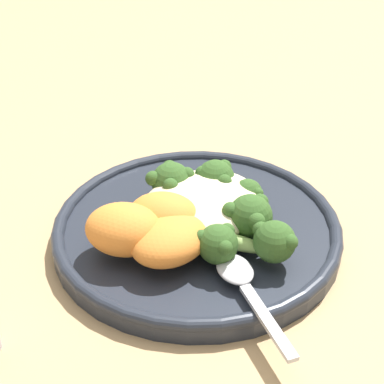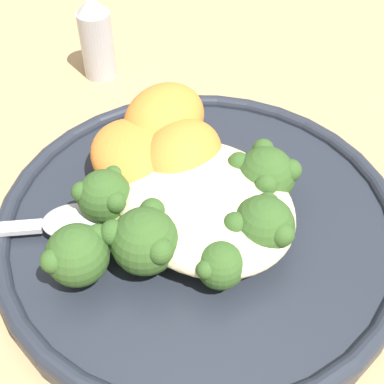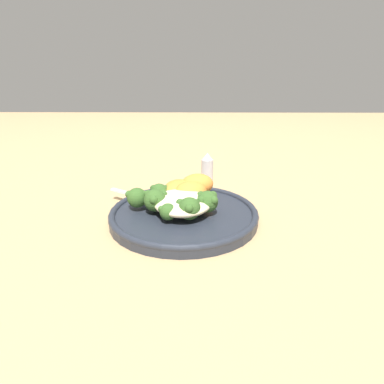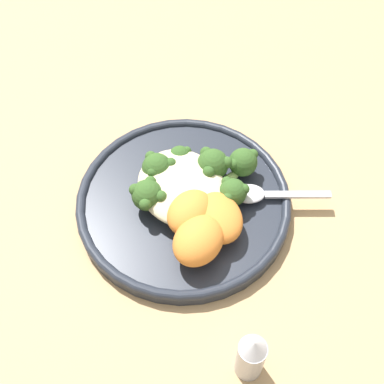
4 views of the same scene
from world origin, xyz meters
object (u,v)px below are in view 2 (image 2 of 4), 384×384
plate (199,222)px  sweet_potato_chunk_2 (135,156)px  broccoli_stalk_0 (118,193)px  broccoli_stalk_4 (248,221)px  sweet_potato_chunk_1 (164,119)px  quinoa_mound (205,202)px  broccoli_stalk_1 (99,239)px  spoon (52,223)px  broccoli_stalk_5 (254,175)px  broccoli_stalk_3 (205,226)px  broccoli_stalk_2 (150,231)px  salt_shaker (96,37)px  sweet_potato_chunk_0 (182,156)px

plate → sweet_potato_chunk_2: bearing=13.3°
plate → broccoli_stalk_0: size_ratio=2.69×
broccoli_stalk_4 → broccoli_stalk_0: bearing=-144.1°
sweet_potato_chunk_1 → quinoa_mound: bearing=161.9°
broccoli_stalk_1 → spoon: (0.04, 0.01, -0.01)m
broccoli_stalk_4 → spoon: (0.08, 0.09, -0.01)m
broccoli_stalk_5 → spoon: bearing=-149.7°
broccoli_stalk_3 → broccoli_stalk_5: size_ratio=1.54×
plate → broccoli_stalk_4: size_ratio=2.29×
sweet_potato_chunk_1 → broccoli_stalk_3: bearing=158.6°
broccoli_stalk_1 → sweet_potato_chunk_1: sweet_potato_chunk_1 is taller
sweet_potato_chunk_1 → broccoli_stalk_1: bearing=123.9°
broccoli_stalk_2 → spoon: size_ratio=0.94×
broccoli_stalk_3 → sweet_potato_chunk_2: sweet_potato_chunk_2 is taller
broccoli_stalk_3 → sweet_potato_chunk_2: size_ratio=1.62×
broccoli_stalk_5 → plate: bearing=-139.0°
salt_shaker → quinoa_mound: bearing=166.9°
sweet_potato_chunk_1 → sweet_potato_chunk_2: (-0.02, 0.04, -0.00)m
broccoli_stalk_0 → broccoli_stalk_1: (-0.02, 0.03, -0.00)m
quinoa_mound → broccoli_stalk_0: broccoli_stalk_0 is taller
broccoli_stalk_1 → sweet_potato_chunk_1: bearing=-161.6°
sweet_potato_chunk_2 → spoon: bearing=96.2°
broccoli_stalk_0 → sweet_potato_chunk_1: bearing=-145.9°
broccoli_stalk_0 → salt_shaker: bearing=-112.9°
spoon → broccoli_stalk_4: bearing=169.3°
sweet_potato_chunk_2 → broccoli_stalk_1: bearing=129.5°
spoon → plate: bearing=-177.7°
broccoli_stalk_2 → spoon: broccoli_stalk_2 is taller
broccoli_stalk_2 → broccoli_stalk_4: broccoli_stalk_2 is taller
spoon → broccoli_stalk_3: bearing=168.4°
broccoli_stalk_2 → plate: bearing=155.0°
sweet_potato_chunk_0 → sweet_potato_chunk_2: bearing=47.9°
quinoa_mound → broccoli_stalk_2: (-0.00, 0.04, 0.00)m
broccoli_stalk_1 → broccoli_stalk_5: 0.11m
broccoli_stalk_1 → broccoli_stalk_2: bearing=132.8°
broccoli_stalk_2 → broccoli_stalk_3: 0.03m
sweet_potato_chunk_2 → quinoa_mound: bearing=-169.3°
broccoli_stalk_1 → broccoli_stalk_5: size_ratio=1.68×
broccoli_stalk_0 → spoon: bearing=-13.4°
plate → sweet_potato_chunk_0: 0.05m
quinoa_mound → sweet_potato_chunk_1: bearing=-18.1°
broccoli_stalk_2 → broccoli_stalk_5: (-0.00, -0.08, -0.00)m
quinoa_mound → broccoli_stalk_4: (-0.03, -0.01, 0.00)m
broccoli_stalk_2 → broccoli_stalk_1: bearing=-67.0°
sweet_potato_chunk_0 → sweet_potato_chunk_1: size_ratio=0.94×
broccoli_stalk_0 → quinoa_mound: bearing=137.4°
broccoli_stalk_0 → broccoli_stalk_4: size_ratio=0.85×
spoon → salt_shaker: salt_shaker is taller
quinoa_mound → broccoli_stalk_4: broccoli_stalk_4 is taller
sweet_potato_chunk_0 → broccoli_stalk_3: bearing=157.1°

